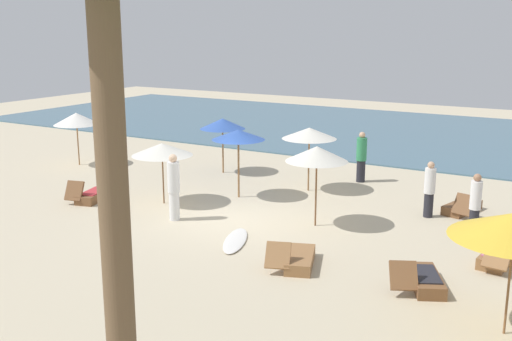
{
  "coord_description": "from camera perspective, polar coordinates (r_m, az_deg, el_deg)",
  "views": [
    {
      "loc": [
        9.2,
        -14.37,
        5.51
      ],
      "look_at": [
        -0.27,
        1.77,
        1.1
      ],
      "focal_mm": 42.92,
      "sensor_mm": 36.0,
      "label": 1
    }
  ],
  "objects": [
    {
      "name": "umbrella_6",
      "position": [
        23.35,
        -3.13,
        4.37
      ],
      "size": [
        1.73,
        1.73,
        2.11
      ],
      "color": "olive",
      "rests_on": "ground_plane"
    },
    {
      "name": "lounger_2",
      "position": [
        19.59,
        18.65,
        -3.27
      ],
      "size": [
        0.98,
        1.75,
        0.73
      ],
      "color": "brown",
      "rests_on": "ground_plane"
    },
    {
      "name": "person_2",
      "position": [
        17.83,
        -7.67,
        -1.52
      ],
      "size": [
        0.49,
        0.49,
        1.96
      ],
      "color": "white",
      "rests_on": "ground_plane"
    },
    {
      "name": "lounger_1",
      "position": [
        20.57,
        -14.98,
        -2.23
      ],
      "size": [
        0.98,
        1.73,
        0.74
      ],
      "color": "brown",
      "rests_on": "ground_plane"
    },
    {
      "name": "ocean_water",
      "position": [
        33.15,
        13.87,
        3.36
      ],
      "size": [
        48.0,
        16.0,
        0.06
      ],
      "primitive_type": "cube",
      "color": "#476B7F",
      "rests_on": "ground_plane"
    },
    {
      "name": "umbrella_3",
      "position": [
        16.99,
        5.69,
        1.55
      ],
      "size": [
        1.75,
        1.75,
        2.3
      ],
      "color": "brown",
      "rests_on": "ground_plane"
    },
    {
      "name": "umbrella_5",
      "position": [
        20.77,
        4.99,
        3.47
      ],
      "size": [
        1.86,
        1.86,
        2.19
      ],
      "color": "olive",
      "rests_on": "ground_plane"
    },
    {
      "name": "lounger_0",
      "position": [
        15.76,
        21.61,
        -7.5
      ],
      "size": [
        0.77,
        1.76,
        0.67
      ],
      "color": "olive",
      "rests_on": "ground_plane"
    },
    {
      "name": "lounger_5",
      "position": [
        13.91,
        15.34,
        -9.79
      ],
      "size": [
        1.27,
        1.78,
        0.69
      ],
      "color": "brown",
      "rests_on": "ground_plane"
    },
    {
      "name": "person_4",
      "position": [
        17.39,
        19.75,
        -2.99
      ],
      "size": [
        0.4,
        0.4,
        1.72
      ],
      "color": "#26262D",
      "rests_on": "ground_plane"
    },
    {
      "name": "lounger_3",
      "position": [
        14.59,
        3.93,
        -8.25
      ],
      "size": [
        1.14,
        1.79,
        0.69
      ],
      "color": "olive",
      "rests_on": "ground_plane"
    },
    {
      "name": "ground_plane",
      "position": [
        17.93,
        -2.14,
        -4.64
      ],
      "size": [
        60.0,
        60.0,
        0.0
      ],
      "primitive_type": "plane",
      "color": "beige"
    },
    {
      "name": "person_3",
      "position": [
        18.7,
        15.86,
        -1.69
      ],
      "size": [
        0.33,
        0.33,
        1.68
      ],
      "color": "#26262D",
      "rests_on": "ground_plane"
    },
    {
      "name": "surfboard",
      "position": [
        16.18,
        -1.94,
        -6.53
      ],
      "size": [
        1.28,
        2.07,
        0.07
      ],
      "color": "silver",
      "rests_on": "ground_plane"
    },
    {
      "name": "umbrella_2",
      "position": [
        19.42,
        -8.74,
        1.97
      ],
      "size": [
        1.92,
        1.92,
        1.96
      ],
      "color": "brown",
      "rests_on": "ground_plane"
    },
    {
      "name": "umbrella_0",
      "position": [
        19.85,
        -1.66,
        3.34
      ],
      "size": [
        1.74,
        1.74,
        2.26
      ],
      "color": "olive",
      "rests_on": "ground_plane"
    },
    {
      "name": "umbrella_1",
      "position": [
        25.72,
        -16.4,
        4.64
      ],
      "size": [
        1.82,
        1.82,
        2.14
      ],
      "color": "olive",
      "rests_on": "ground_plane"
    },
    {
      "name": "person_0",
      "position": [
        22.41,
        9.79,
        1.26
      ],
      "size": [
        0.51,
        0.51,
        1.84
      ],
      "color": "#26262D",
      "rests_on": "ground_plane"
    }
  ]
}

